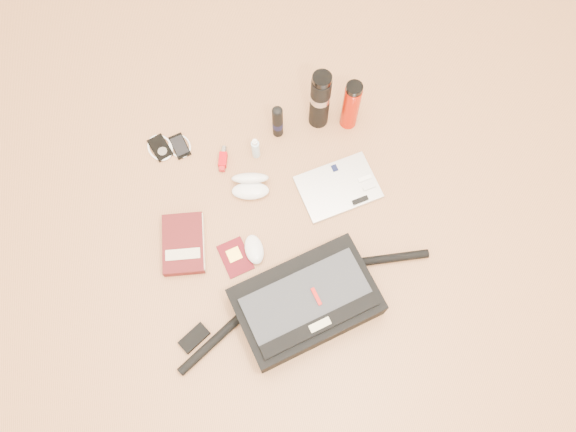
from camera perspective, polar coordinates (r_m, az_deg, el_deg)
The scene contains 14 objects.
ground at distance 2.03m, azimuth -0.52°, elevation -3.44°, with size 4.00×4.00×0.00m, color #A76F45.
messenger_bag at distance 1.92m, azimuth 1.78°, elevation -8.79°, with size 0.94×0.39×0.13m.
laptop at distance 2.11m, azimuth 5.15°, elevation 2.91°, with size 0.32×0.25×0.03m.
book at distance 2.05m, azimuth -10.53°, elevation -2.80°, with size 0.17×0.24×0.04m.
passport at distance 2.03m, azimuth -5.38°, elevation -4.19°, with size 0.12×0.15×0.01m.
mouse at distance 2.02m, azimuth -3.45°, elevation -3.41°, with size 0.07×0.12×0.04m.
sunglasses_case at distance 2.09m, azimuth -3.86°, elevation 3.20°, with size 0.16×0.14×0.08m.
ipod at distance 2.24m, azimuth -12.86°, elevation 6.77°, with size 0.12×0.12×0.01m.
phone at distance 2.22m, azimuth -10.94°, elevation 6.99°, with size 0.10×0.11×0.01m.
inhaler at distance 2.16m, azimuth -6.62°, elevation 5.79°, with size 0.05×0.10×0.03m.
spray_bottle at distance 2.13m, azimuth -3.31°, elevation 6.86°, with size 0.03×0.03×0.12m.
aerosol_can at distance 2.14m, azimuth -1.06°, elevation 9.58°, with size 0.05×0.05×0.17m.
thermos_black at distance 2.12m, azimuth 3.28°, elevation 11.71°, with size 0.10×0.10×0.29m.
thermos_red at distance 2.15m, azimuth 6.42°, elevation 11.10°, with size 0.08×0.08×0.25m.
Camera 1 is at (-0.10, -0.58, 1.94)m, focal length 35.00 mm.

